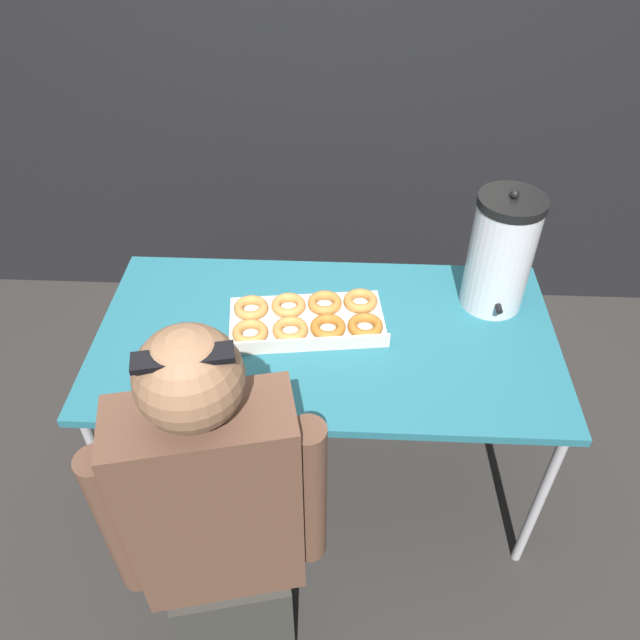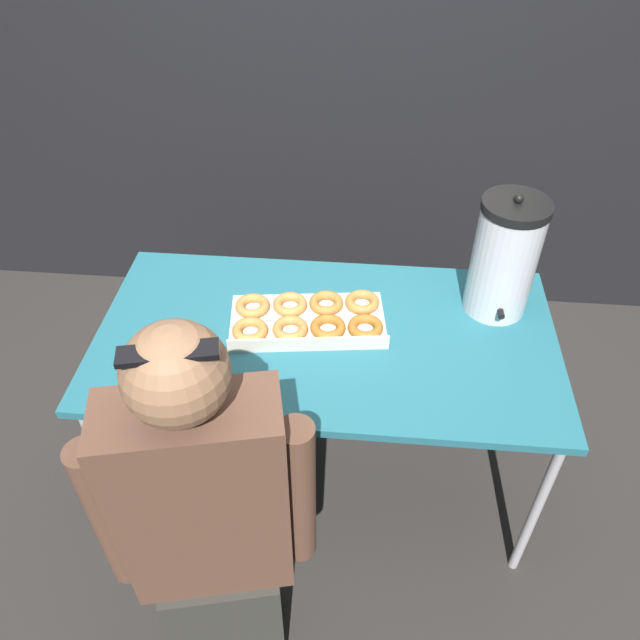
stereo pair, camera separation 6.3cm
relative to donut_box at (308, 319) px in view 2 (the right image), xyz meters
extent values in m
plane|color=#2D2B28|center=(0.06, -0.05, -0.75)|extent=(12.00, 12.00, 0.00)
cube|color=black|center=(0.06, 1.13, 0.53)|extent=(6.00, 0.10, 2.57)
cube|color=#236675|center=(0.06, -0.05, -0.04)|extent=(1.47, 0.77, 0.03)
cylinder|color=#ADADB2|center=(-0.63, -0.39, -0.40)|extent=(0.03, 0.03, 0.70)
cylinder|color=#ADADB2|center=(0.75, -0.39, -0.40)|extent=(0.03, 0.03, 0.70)
cylinder|color=#ADADB2|center=(-0.63, 0.30, -0.40)|extent=(0.03, 0.03, 0.70)
cylinder|color=#ADADB2|center=(0.75, 0.30, -0.40)|extent=(0.03, 0.03, 0.70)
cube|color=beige|center=(0.00, 0.00, -0.01)|extent=(0.53, 0.32, 0.02)
cube|color=beige|center=(0.01, -0.12, 0.01)|extent=(0.50, 0.07, 0.04)
torus|color=#C2803E|center=(-0.17, -0.08, 0.01)|extent=(0.12, 0.12, 0.03)
torus|color=#C2803D|center=(-0.05, -0.06, 0.01)|extent=(0.15, 0.15, 0.03)
torus|color=#A86623|center=(0.07, -0.05, 0.01)|extent=(0.14, 0.14, 0.03)
torus|color=#A86623|center=(0.19, -0.03, 0.01)|extent=(0.15, 0.15, 0.03)
torus|color=#C4813F|center=(-0.19, 0.04, 0.01)|extent=(0.14, 0.14, 0.03)
torus|color=#C68341|center=(-0.07, 0.05, 0.01)|extent=(0.14, 0.14, 0.03)
torus|color=#B87533|center=(0.05, 0.07, 0.01)|extent=(0.16, 0.16, 0.03)
torus|color=#BE7B39|center=(0.17, 0.09, 0.01)|extent=(0.16, 0.16, 0.03)
cylinder|color=silver|center=(0.61, 0.14, 0.16)|extent=(0.20, 0.20, 0.37)
cylinder|color=black|center=(0.61, 0.14, 0.37)|extent=(0.21, 0.21, 0.03)
sphere|color=black|center=(0.61, 0.14, 0.39)|extent=(0.03, 0.03, 0.03)
cylinder|color=black|center=(0.61, 0.04, 0.04)|extent=(0.02, 0.05, 0.02)
cube|color=black|center=(-0.44, -0.33, -0.02)|extent=(0.12, 0.15, 0.01)
cube|color=#2D333D|center=(-0.44, -0.33, -0.01)|extent=(0.10, 0.13, 0.00)
cube|color=#33332D|center=(-0.18, -0.70, -0.51)|extent=(0.36, 0.28, 0.47)
cube|color=brown|center=(-0.18, -0.70, 0.04)|extent=(0.43, 0.26, 0.64)
sphere|color=#8E6647|center=(-0.18, -0.70, 0.47)|extent=(0.22, 0.22, 0.22)
cube|color=black|center=(-0.17, -0.73, 0.55)|extent=(0.19, 0.09, 0.01)
cylinder|color=brown|center=(0.04, -0.65, 0.01)|extent=(0.09, 0.09, 0.51)
cylinder|color=brown|center=(-0.39, -0.75, 0.01)|extent=(0.09, 0.09, 0.51)
camera|label=1|loc=(0.11, -1.50, 1.34)|focal=35.00mm
camera|label=2|loc=(0.17, -1.49, 1.34)|focal=35.00mm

